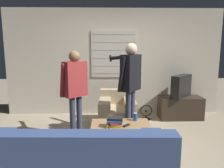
# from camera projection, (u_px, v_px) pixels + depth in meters

# --- Properties ---
(ground_plane) EXTENTS (16.00, 16.00, 0.00)m
(ground_plane) POSITION_uv_depth(u_px,v_px,m) (118.00, 150.00, 3.53)
(ground_plane) COLOR gray
(wall_back) EXTENTS (5.20, 0.08, 2.55)m
(wall_back) POSITION_uv_depth(u_px,v_px,m) (114.00, 62.00, 5.31)
(wall_back) COLOR beige
(wall_back) RESTS_ON ground_plane
(armchair_beige) EXTENTS (0.80, 0.90, 0.71)m
(armchair_beige) POSITION_uv_depth(u_px,v_px,m) (117.00, 111.00, 4.69)
(armchair_beige) COLOR tan
(armchair_beige) RESTS_ON ground_plane
(coffee_table) EXTENTS (0.93, 0.62, 0.45)m
(coffee_table) POSITION_uv_depth(u_px,v_px,m) (121.00, 128.00, 3.40)
(coffee_table) COLOR #9E754C
(coffee_table) RESTS_ON ground_plane
(tv_stand) EXTENTS (0.97, 0.47, 0.51)m
(tv_stand) POSITION_uv_depth(u_px,v_px,m) (180.00, 108.00, 5.08)
(tv_stand) COLOR #33281E
(tv_stand) RESTS_ON ground_plane
(tv) EXTENTS (0.60, 0.62, 0.50)m
(tv) POSITION_uv_depth(u_px,v_px,m) (181.00, 86.00, 4.99)
(tv) COLOR black
(tv) RESTS_ON tv_stand
(person_left_standing) EXTENTS (0.49, 0.80, 1.59)m
(person_left_standing) POSITION_uv_depth(u_px,v_px,m) (75.00, 85.00, 3.79)
(person_left_standing) COLOR #33384C
(person_left_standing) RESTS_ON ground_plane
(person_right_standing) EXTENTS (0.59, 0.82, 1.72)m
(person_right_standing) POSITION_uv_depth(u_px,v_px,m) (130.00, 78.00, 3.96)
(person_right_standing) COLOR #33384C
(person_right_standing) RESTS_ON ground_plane
(book_stack) EXTENTS (0.25, 0.20, 0.14)m
(book_stack) POSITION_uv_depth(u_px,v_px,m) (114.00, 122.00, 3.31)
(book_stack) COLOR gold
(book_stack) RESTS_ON coffee_table
(soda_can) EXTENTS (0.07, 0.07, 0.13)m
(soda_can) POSITION_uv_depth(u_px,v_px,m) (135.00, 117.00, 3.59)
(soda_can) COLOR #194C9E
(soda_can) RESTS_ON coffee_table
(spare_remote) EXTENTS (0.12, 0.12, 0.02)m
(spare_remote) POSITION_uv_depth(u_px,v_px,m) (126.00, 125.00, 3.34)
(spare_remote) COLOR black
(spare_remote) RESTS_ON coffee_table
(floor_fan) EXTENTS (0.27, 0.20, 0.34)m
(floor_fan) POSITION_uv_depth(u_px,v_px,m) (146.00, 113.00, 5.00)
(floor_fan) COLOR black
(floor_fan) RESTS_ON ground_plane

